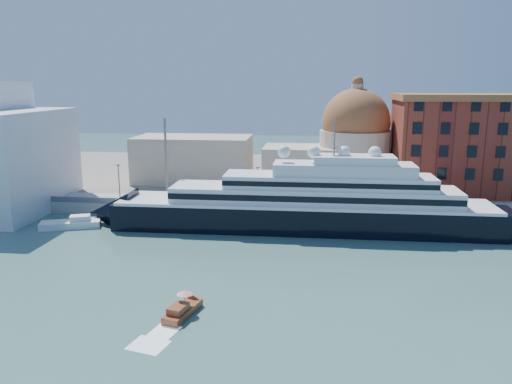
# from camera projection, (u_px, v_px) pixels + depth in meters

# --- Properties ---
(ground) EXTENTS (400.00, 400.00, 0.00)m
(ground) POSITION_uv_depth(u_px,v_px,m) (236.00, 270.00, 75.28)
(ground) COLOR #3B6662
(ground) RESTS_ON ground
(quay) EXTENTS (180.00, 10.00, 2.50)m
(quay) POSITION_uv_depth(u_px,v_px,m) (259.00, 208.00, 108.03)
(quay) COLOR gray
(quay) RESTS_ON ground
(land) EXTENTS (260.00, 72.00, 2.00)m
(land) POSITION_uv_depth(u_px,v_px,m) (274.00, 175.00, 147.89)
(land) COLOR slate
(land) RESTS_ON ground
(quay_fence) EXTENTS (180.00, 0.10, 1.20)m
(quay_fence) POSITION_uv_depth(u_px,v_px,m) (257.00, 204.00, 103.26)
(quay_fence) COLOR slate
(quay_fence) RESTS_ON quay
(superyacht) EXTENTS (81.99, 11.37, 24.51)m
(superyacht) POSITION_uv_depth(u_px,v_px,m) (291.00, 208.00, 95.91)
(superyacht) COLOR black
(superyacht) RESTS_ON ground
(service_barge) EXTENTS (11.82, 7.08, 2.52)m
(service_barge) POSITION_uv_depth(u_px,v_px,m) (72.00, 224.00, 97.56)
(service_barge) COLOR white
(service_barge) RESTS_ON ground
(water_taxi) EXTENTS (3.76, 6.91, 3.12)m
(water_taxi) POSITION_uv_depth(u_px,v_px,m) (182.00, 310.00, 60.44)
(water_taxi) COLOR brown
(water_taxi) RESTS_ON ground
(warehouse) EXTENTS (43.00, 19.00, 23.25)m
(warehouse) POSITION_uv_depth(u_px,v_px,m) (487.00, 144.00, 117.21)
(warehouse) COLOR brown
(warehouse) RESTS_ON land
(church) EXTENTS (66.00, 18.00, 25.50)m
(church) POSITION_uv_depth(u_px,v_px,m) (293.00, 150.00, 128.30)
(church) COLOR beige
(church) RESTS_ON land
(lamp_posts) EXTENTS (120.80, 2.40, 18.00)m
(lamp_posts) POSITION_uv_depth(u_px,v_px,m) (199.00, 169.00, 105.88)
(lamp_posts) COLOR slate
(lamp_posts) RESTS_ON quay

